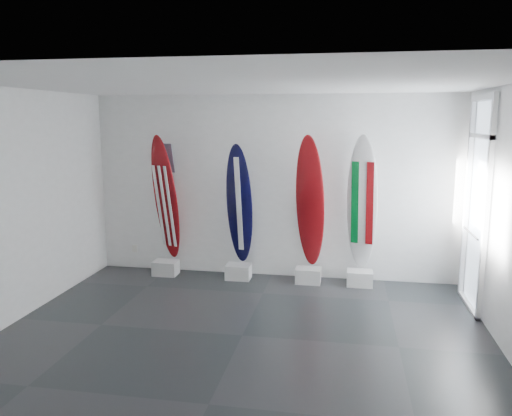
% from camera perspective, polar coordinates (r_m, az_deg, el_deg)
% --- Properties ---
extents(floor, '(6.00, 6.00, 0.00)m').
position_cam_1_polar(floor, '(6.39, -1.55, -14.11)').
color(floor, black).
rests_on(floor, ground).
extents(ceiling, '(6.00, 6.00, 0.00)m').
position_cam_1_polar(ceiling, '(5.85, -1.69, 13.81)').
color(ceiling, white).
rests_on(ceiling, wall_back).
extents(wall_back, '(6.00, 0.00, 6.00)m').
position_cam_1_polar(wall_back, '(8.37, 1.86, 2.36)').
color(wall_back, silver).
rests_on(wall_back, ground).
extents(wall_front, '(6.00, 0.00, 6.00)m').
position_cam_1_polar(wall_front, '(3.60, -9.79, -8.09)').
color(wall_front, silver).
rests_on(wall_front, ground).
extents(wall_left, '(0.00, 5.00, 5.00)m').
position_cam_1_polar(wall_left, '(7.17, -25.79, 0.08)').
color(wall_left, silver).
rests_on(wall_left, ground).
extents(display_block_usa, '(0.40, 0.30, 0.24)m').
position_cam_1_polar(display_block_usa, '(8.79, -10.09, -6.62)').
color(display_block_usa, silver).
rests_on(display_block_usa, floor).
extents(surfboard_usa, '(0.60, 0.57, 2.13)m').
position_cam_1_polar(surfboard_usa, '(8.63, -10.10, 1.08)').
color(surfboard_usa, maroon).
rests_on(surfboard_usa, display_block_usa).
extents(display_block_navy, '(0.40, 0.30, 0.24)m').
position_cam_1_polar(display_block_navy, '(8.45, -1.98, -7.15)').
color(display_block_navy, silver).
rests_on(display_block_navy, floor).
extents(surfboard_navy, '(0.51, 0.41, 1.99)m').
position_cam_1_polar(surfboard_navy, '(8.29, -1.88, 0.40)').
color(surfboard_navy, black).
rests_on(surfboard_navy, display_block_navy).
extents(display_block_swiss, '(0.40, 0.30, 0.24)m').
position_cam_1_polar(display_block_swiss, '(8.30, 5.88, -7.53)').
color(display_block_swiss, silver).
rests_on(display_block_swiss, floor).
extents(surfboard_swiss, '(0.57, 0.48, 2.14)m').
position_cam_1_polar(surfboard_swiss, '(8.12, 6.08, 0.69)').
color(surfboard_swiss, maroon).
rests_on(surfboard_swiss, display_block_swiss).
extents(display_block_italy, '(0.40, 0.30, 0.24)m').
position_cam_1_polar(display_block_italy, '(8.28, 11.55, -7.72)').
color(display_block_italy, silver).
rests_on(display_block_italy, floor).
extents(surfboard_italy, '(0.53, 0.35, 2.14)m').
position_cam_1_polar(surfboard_italy, '(8.10, 11.82, 0.54)').
color(surfboard_italy, silver).
rests_on(surfboard_italy, display_block_italy).
extents(wall_outlet, '(0.09, 0.02, 0.13)m').
position_cam_1_polar(wall_outlet, '(9.25, -13.45, -4.44)').
color(wall_outlet, silver).
rests_on(wall_outlet, wall_back).
extents(glass_door, '(0.12, 1.16, 2.85)m').
position_cam_1_polar(glass_door, '(7.57, 23.57, 0.15)').
color(glass_door, white).
rests_on(glass_door, floor).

